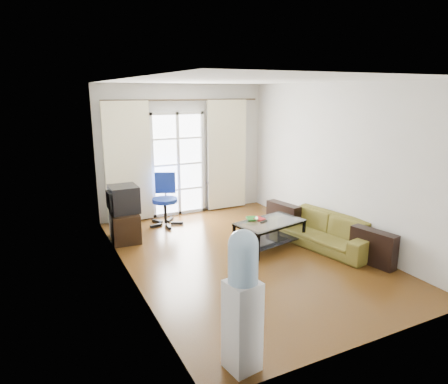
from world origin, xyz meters
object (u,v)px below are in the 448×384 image
object	(u,v)px
coffee_table	(270,231)
crt_tv	(123,199)
tv_stand	(125,226)
task_chair	(165,210)
sofa	(323,230)
water_cooler	(243,299)

from	to	relation	value
coffee_table	crt_tv	xyz separation A→B (m)	(-2.09, 1.45, 0.45)
tv_stand	task_chair	xyz separation A→B (m)	(0.91, 0.50, 0.04)
tv_stand	crt_tv	xyz separation A→B (m)	(0.00, 0.03, 0.49)
sofa	tv_stand	bearing A→B (deg)	-132.35
task_chair	water_cooler	bearing A→B (deg)	-76.45
sofa	crt_tv	bearing A→B (deg)	-132.75
sofa	task_chair	size ratio (longest dim) A/B	1.94
task_chair	crt_tv	bearing A→B (deg)	-130.00
sofa	task_chair	xyz separation A→B (m)	(-2.03, 2.26, 0.03)
tv_stand	crt_tv	distance (m)	0.49
tv_stand	water_cooler	distance (m)	3.90
coffee_table	tv_stand	size ratio (longest dim) A/B	1.78
tv_stand	task_chair	size ratio (longest dim) A/B	0.68
coffee_table	task_chair	xyz separation A→B (m)	(-1.18, 1.92, 0.01)
coffee_table	water_cooler	xyz separation A→B (m)	(-1.87, -2.44, 0.43)
sofa	task_chair	world-z (taller)	task_chair
water_cooler	tv_stand	bearing A→B (deg)	84.71
sofa	crt_tv	distance (m)	3.48
coffee_table	task_chair	bearing A→B (deg)	121.41
sofa	coffee_table	size ratio (longest dim) A/B	1.60
sofa	tv_stand	xyz separation A→B (m)	(-2.94, 1.76, -0.02)
tv_stand	water_cooler	world-z (taller)	water_cooler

